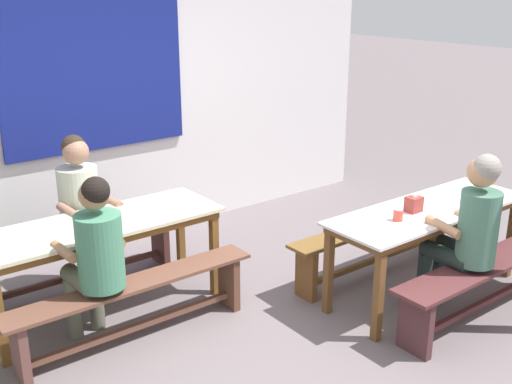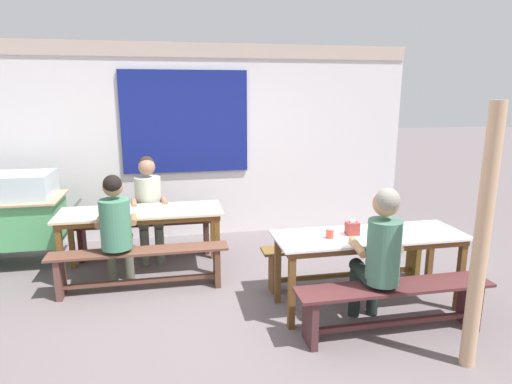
{
  "view_description": "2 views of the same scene",
  "coord_description": "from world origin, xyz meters",
  "px_view_note": "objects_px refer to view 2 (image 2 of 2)",
  "views": [
    {
      "loc": [
        -2.6,
        -3.0,
        2.49
      ],
      "look_at": [
        -0.03,
        0.35,
        1.05
      ],
      "focal_mm": 43.82,
      "sensor_mm": 36.0,
      "label": 1
    },
    {
      "loc": [
        -0.5,
        -3.83,
        2.11
      ],
      "look_at": [
        0.45,
        0.95,
        0.98
      ],
      "focal_mm": 30.39,
      "sensor_mm": 36.0,
      "label": 2
    }
  ],
  "objects_px": {
    "bench_far_front": "(140,263)",
    "person_near_front": "(380,251)",
    "tissue_box": "(352,228)",
    "bench_near_front": "(394,301)",
    "dining_table_far": "(141,217)",
    "bench_far_back": "(145,232)",
    "bench_near_back": "(346,257)",
    "person_left_back_turned": "(116,225)",
    "dining_table_near": "(369,242)",
    "condiment_jar": "(330,233)",
    "person_center_facing": "(149,201)",
    "food_cart": "(7,212)",
    "wooden_support_post": "(481,241)"
  },
  "relations": [
    {
      "from": "bench_far_back",
      "to": "food_cart",
      "type": "bearing_deg",
      "value": 179.16
    },
    {
      "from": "dining_table_near",
      "to": "bench_near_front",
      "type": "xyz_separation_m",
      "value": [
        0.0,
        -0.53,
        -0.36
      ]
    },
    {
      "from": "bench_far_back",
      "to": "person_near_front",
      "type": "relative_size",
      "value": 1.35
    },
    {
      "from": "dining_table_near",
      "to": "condiment_jar",
      "type": "bearing_deg",
      "value": -175.77
    },
    {
      "from": "tissue_box",
      "to": "wooden_support_post",
      "type": "xyz_separation_m",
      "value": [
        0.54,
        -1.07,
        0.2
      ]
    },
    {
      "from": "dining_table_far",
      "to": "person_near_front",
      "type": "relative_size",
      "value": 1.39
    },
    {
      "from": "bench_far_front",
      "to": "person_near_front",
      "type": "bearing_deg",
      "value": -30.58
    },
    {
      "from": "bench_far_front",
      "to": "tissue_box",
      "type": "relative_size",
      "value": 12.78
    },
    {
      "from": "dining_table_far",
      "to": "bench_far_back",
      "type": "bearing_deg",
      "value": 89.84
    },
    {
      "from": "dining_table_near",
      "to": "bench_near_front",
      "type": "height_order",
      "value": "dining_table_near"
    },
    {
      "from": "person_center_facing",
      "to": "person_near_front",
      "type": "bearing_deg",
      "value": -47.69
    },
    {
      "from": "bench_far_back",
      "to": "food_cart",
      "type": "height_order",
      "value": "food_cart"
    },
    {
      "from": "dining_table_near",
      "to": "condiment_jar",
      "type": "xyz_separation_m",
      "value": [
        -0.42,
        -0.03,
        0.13
      ]
    },
    {
      "from": "person_center_facing",
      "to": "tissue_box",
      "type": "height_order",
      "value": "person_center_facing"
    },
    {
      "from": "dining_table_near",
      "to": "person_near_front",
      "type": "distance_m",
      "value": 0.47
    },
    {
      "from": "bench_far_back",
      "to": "bench_far_front",
      "type": "distance_m",
      "value": 1.06
    },
    {
      "from": "person_left_back_turned",
      "to": "condiment_jar",
      "type": "height_order",
      "value": "person_left_back_turned"
    },
    {
      "from": "dining_table_near",
      "to": "bench_far_back",
      "type": "height_order",
      "value": "dining_table_near"
    },
    {
      "from": "tissue_box",
      "to": "bench_far_back",
      "type": "bearing_deg",
      "value": 138.33
    },
    {
      "from": "bench_near_back",
      "to": "condiment_jar",
      "type": "height_order",
      "value": "condiment_jar"
    },
    {
      "from": "bench_far_back",
      "to": "person_left_back_turned",
      "type": "height_order",
      "value": "person_left_back_turned"
    },
    {
      "from": "bench_near_back",
      "to": "food_cart",
      "type": "height_order",
      "value": "food_cart"
    },
    {
      "from": "bench_far_back",
      "to": "bench_far_front",
      "type": "relative_size",
      "value": 0.97
    },
    {
      "from": "bench_far_front",
      "to": "tissue_box",
      "type": "height_order",
      "value": "tissue_box"
    },
    {
      "from": "food_cart",
      "to": "condiment_jar",
      "type": "xyz_separation_m",
      "value": [
        3.43,
        -1.91,
        0.13
      ]
    },
    {
      "from": "bench_near_front",
      "to": "bench_far_front",
      "type": "bearing_deg",
      "value": 149.29
    },
    {
      "from": "bench_far_front",
      "to": "bench_near_back",
      "type": "bearing_deg",
      "value": -6.94
    },
    {
      "from": "dining_table_near",
      "to": "bench_far_front",
      "type": "relative_size",
      "value": 0.99
    },
    {
      "from": "dining_table_far",
      "to": "bench_far_back",
      "type": "height_order",
      "value": "dining_table_far"
    },
    {
      "from": "food_cart",
      "to": "condiment_jar",
      "type": "bearing_deg",
      "value": -29.13
    },
    {
      "from": "bench_near_back",
      "to": "tissue_box",
      "type": "relative_size",
      "value": 12.92
    },
    {
      "from": "dining_table_far",
      "to": "tissue_box",
      "type": "xyz_separation_m",
      "value": [
        2.06,
        -1.3,
        0.14
      ]
    },
    {
      "from": "person_center_facing",
      "to": "person_left_back_turned",
      "type": "relative_size",
      "value": 1.02
    },
    {
      "from": "person_near_front",
      "to": "person_center_facing",
      "type": "relative_size",
      "value": 1.02
    },
    {
      "from": "dining_table_near",
      "to": "wooden_support_post",
      "type": "relative_size",
      "value": 0.91
    },
    {
      "from": "bench_far_front",
      "to": "bench_near_back",
      "type": "distance_m",
      "value": 2.25
    },
    {
      "from": "dining_table_near",
      "to": "wooden_support_post",
      "type": "distance_m",
      "value": 1.17
    },
    {
      "from": "wooden_support_post",
      "to": "bench_far_front",
      "type": "bearing_deg",
      "value": 144.6
    },
    {
      "from": "bench_far_front",
      "to": "person_near_front",
      "type": "relative_size",
      "value": 1.4
    },
    {
      "from": "bench_far_back",
      "to": "bench_near_back",
      "type": "relative_size",
      "value": 0.96
    },
    {
      "from": "dining_table_near",
      "to": "bench_far_front",
      "type": "height_order",
      "value": "dining_table_near"
    },
    {
      "from": "food_cart",
      "to": "bench_far_front",
      "type": "bearing_deg",
      "value": -33.73
    },
    {
      "from": "bench_near_front",
      "to": "person_near_front",
      "type": "height_order",
      "value": "person_near_front"
    },
    {
      "from": "bench_near_back",
      "to": "bench_near_front",
      "type": "height_order",
      "value": "same"
    },
    {
      "from": "person_near_front",
      "to": "bench_far_back",
      "type": "bearing_deg",
      "value": 132.46
    },
    {
      "from": "bench_near_back",
      "to": "person_left_back_turned",
      "type": "relative_size",
      "value": 1.47
    },
    {
      "from": "bench_far_back",
      "to": "person_near_front",
      "type": "distance_m",
      "value": 3.15
    },
    {
      "from": "dining_table_near",
      "to": "wooden_support_post",
      "type": "xyz_separation_m",
      "value": [
        0.37,
        -1.05,
        0.35
      ]
    },
    {
      "from": "food_cart",
      "to": "bench_near_back",
      "type": "bearing_deg",
      "value": -19.35
    },
    {
      "from": "dining_table_far",
      "to": "bench_near_front",
      "type": "relative_size",
      "value": 1.06
    }
  ]
}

